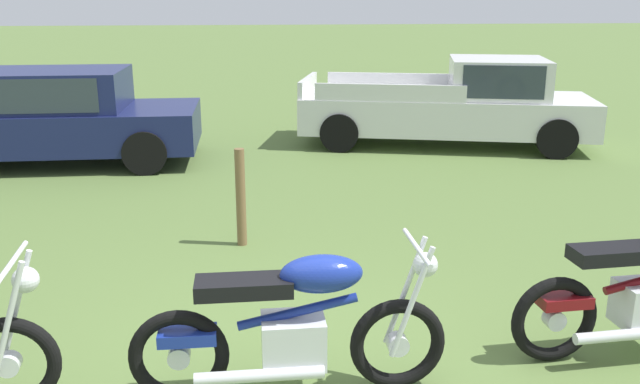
{
  "coord_description": "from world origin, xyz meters",
  "views": [
    {
      "loc": [
        -0.24,
        -3.77,
        2.48
      ],
      "look_at": [
        0.41,
        1.98,
        0.8
      ],
      "focal_mm": 37.82,
      "sensor_mm": 36.0,
      "label": 1
    }
  ],
  "objects_px": {
    "car_navy": "(36,110)",
    "pickup_truck_white": "(460,102)",
    "motorcycle_blue": "(294,326)",
    "fence_post_wooden": "(241,198)"
  },
  "relations": [
    {
      "from": "motorcycle_blue",
      "to": "pickup_truck_white",
      "type": "bearing_deg",
      "value": 65.04
    },
    {
      "from": "fence_post_wooden",
      "to": "pickup_truck_white",
      "type": "bearing_deg",
      "value": 50.35
    },
    {
      "from": "motorcycle_blue",
      "to": "fence_post_wooden",
      "type": "xyz_separation_m",
      "value": [
        -0.33,
        2.8,
        0.03
      ]
    },
    {
      "from": "car_navy",
      "to": "pickup_truck_white",
      "type": "xyz_separation_m",
      "value": [
        6.82,
        0.59,
        -0.08
      ]
    },
    {
      "from": "motorcycle_blue",
      "to": "fence_post_wooden",
      "type": "height_order",
      "value": "fence_post_wooden"
    },
    {
      "from": "car_navy",
      "to": "motorcycle_blue",
      "type": "bearing_deg",
      "value": -62.82
    },
    {
      "from": "motorcycle_blue",
      "to": "pickup_truck_white",
      "type": "xyz_separation_m",
      "value": [
        3.42,
        7.32,
        0.27
      ]
    },
    {
      "from": "car_navy",
      "to": "fence_post_wooden",
      "type": "distance_m",
      "value": 5.0
    },
    {
      "from": "motorcycle_blue",
      "to": "car_navy",
      "type": "distance_m",
      "value": 7.54
    },
    {
      "from": "motorcycle_blue",
      "to": "fence_post_wooden",
      "type": "distance_m",
      "value": 2.81
    }
  ]
}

